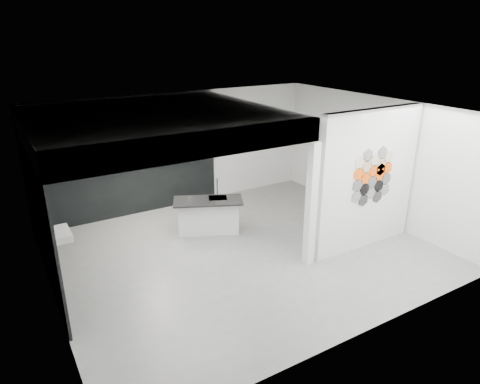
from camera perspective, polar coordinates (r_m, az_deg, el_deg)
name	(u,v)px	position (r m, az deg, el deg)	size (l,w,h in m)	color
floor	(243,251)	(8.62, 0.46, -7.94)	(7.00, 6.00, 0.01)	slate
partition_panel	(368,180)	(8.68, 16.69, 1.49)	(2.45, 0.15, 2.80)	silver
bay_clad_back	(129,167)	(10.23, -14.60, 3.23)	(4.40, 0.04, 2.35)	black
bay_clad_left	(39,216)	(8.03, -25.26, -2.93)	(0.04, 4.00, 2.35)	black
bulkhead	(155,123)	(8.07, -11.29, 9.05)	(4.40, 4.00, 0.40)	silver
corner_column	(311,205)	(7.82, 9.47, -1.75)	(0.16, 0.16, 2.35)	silver
fascia_beam	(201,145)	(6.34, -5.23, 6.25)	(4.40, 0.16, 0.40)	silver
wall_basin	(58,235)	(7.99, -23.10, -5.27)	(0.40, 0.60, 0.12)	silver
display_shelf	(134,162)	(10.12, -13.94, 3.85)	(3.00, 0.15, 0.04)	black
kitchen_island	(208,215)	(9.28, -4.24, -3.07)	(1.59, 1.20, 1.17)	silver
stockpot	(72,166)	(9.81, -21.52, 3.19)	(0.24, 0.24, 0.19)	black
kettle	(169,153)	(10.36, -9.40, 5.15)	(0.19, 0.19, 0.16)	black
glass_bowl	(188,151)	(10.55, -6.97, 5.40)	(0.15, 0.15, 0.11)	gray
glass_vase	(188,151)	(10.54, -6.98, 5.49)	(0.10, 0.10, 0.14)	gray
bottle_dark	(128,159)	(10.06, -14.71, 4.30)	(0.06, 0.06, 0.17)	black
utensil_cup	(105,164)	(9.95, -17.54, 3.59)	(0.07, 0.07, 0.09)	black
hex_tile_cluster	(373,176)	(8.61, 17.33, 2.02)	(1.04, 0.02, 1.16)	silver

